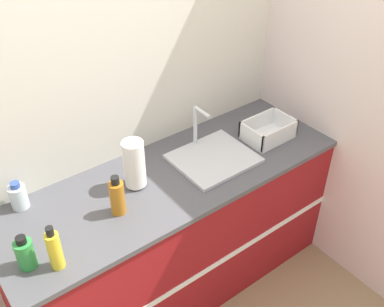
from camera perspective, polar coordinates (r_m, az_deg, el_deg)
name	(u,v)px	position (r m, az deg, el deg)	size (l,w,h in m)	color
wall_back	(134,88)	(2.52, -7.41, 8.24)	(4.37, 0.06, 2.60)	beige
wall_right	(307,63)	(2.88, 14.43, 11.11)	(0.06, 2.66, 2.60)	silver
counter_cabinet	(175,233)	(2.79, -2.20, -10.07)	(2.00, 0.68, 0.91)	maroon
sink	(213,156)	(2.58, 2.63, -0.36)	(0.45, 0.39, 0.28)	silver
paper_towel_roll	(134,164)	(2.34, -7.34, -1.35)	(0.11, 0.11, 0.28)	#4C4C51
dish_rack	(268,132)	(2.79, 9.63, 2.75)	(0.30, 0.21, 0.12)	white
bottle_amber	(117,197)	(2.22, -9.48, -5.46)	(0.07, 0.07, 0.22)	#B26B19
bottle_clear	(18,196)	(2.40, -21.19, -5.09)	(0.09, 0.09, 0.16)	silver
bottle_green	(25,253)	(2.09, -20.42, -11.80)	(0.08, 0.08, 0.17)	#2D8C3D
bottle_yellow	(55,250)	(2.03, -17.05, -11.59)	(0.06, 0.06, 0.23)	yellow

